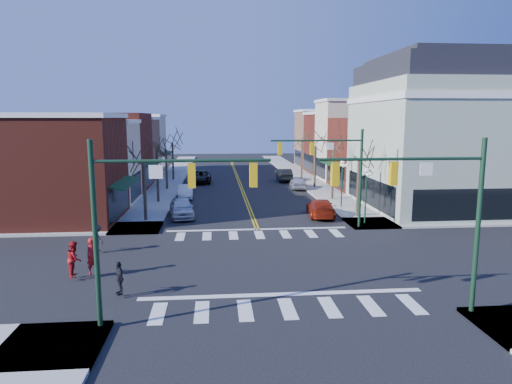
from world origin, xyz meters
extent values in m
plane|color=black|center=(0.00, 0.00, 0.00)|extent=(160.00, 160.00, 0.00)
cube|color=#9E9B93|center=(-8.75, 20.00, 0.07)|extent=(3.50, 70.00, 0.15)
cube|color=#9E9B93|center=(8.75, 20.00, 0.07)|extent=(3.50, 70.00, 0.15)
cube|color=maroon|center=(-15.50, 11.75, 4.00)|extent=(10.00, 8.50, 8.00)
cube|color=beige|center=(-15.50, 19.50, 3.75)|extent=(10.00, 7.00, 7.50)
cube|color=maroon|center=(-15.50, 27.50, 4.25)|extent=(10.00, 9.00, 8.50)
cube|color=#9D7056|center=(-15.50, 35.75, 3.90)|extent=(10.00, 7.50, 7.80)
cube|color=beige|center=(-15.50, 43.50, 4.10)|extent=(10.00, 8.00, 8.20)
cube|color=maroon|center=(15.50, 25.75, 4.00)|extent=(10.00, 8.50, 8.00)
cube|color=beige|center=(15.50, 33.50, 5.00)|extent=(10.00, 7.00, 10.00)
cube|color=maroon|center=(15.50, 41.00, 4.25)|extent=(10.00, 8.00, 8.50)
cube|color=#9D7056|center=(15.50, 49.00, 4.50)|extent=(10.00, 8.00, 9.00)
cube|color=#A0AF98|center=(16.50, 14.50, 5.50)|extent=(12.00, 14.00, 11.00)
cube|color=white|center=(16.50, 14.50, 9.60)|extent=(12.25, 14.25, 0.50)
cube|color=black|center=(16.50, 14.50, 11.90)|extent=(11.40, 13.40, 1.80)
cube|color=black|center=(16.50, 14.50, 13.00)|extent=(9.80, 11.80, 0.60)
cylinder|color=#14331E|center=(-7.40, -7.40, 3.60)|extent=(0.20, 0.20, 7.20)
cylinder|color=#14331E|center=(-4.15, -7.40, 6.40)|extent=(6.50, 0.12, 0.12)
cube|color=gold|center=(-3.83, -7.40, 5.85)|extent=(0.28, 0.28, 0.90)
cube|color=gold|center=(-1.55, -7.40, 5.85)|extent=(0.28, 0.28, 0.90)
cylinder|color=#14331E|center=(7.40, -7.40, 3.60)|extent=(0.20, 0.20, 7.20)
cylinder|color=#14331E|center=(4.15, -7.40, 6.40)|extent=(6.50, 0.12, 0.12)
cube|color=gold|center=(3.83, -7.40, 5.85)|extent=(0.28, 0.28, 0.90)
cube|color=gold|center=(1.55, -7.40, 5.85)|extent=(0.28, 0.28, 0.90)
cylinder|color=#14331E|center=(7.40, 7.40, 3.60)|extent=(0.20, 0.20, 7.20)
cylinder|color=#14331E|center=(4.15, 7.40, 6.40)|extent=(6.50, 0.12, 0.12)
cube|color=gold|center=(3.83, 7.40, 5.85)|extent=(0.28, 0.28, 0.90)
cube|color=gold|center=(1.55, 7.40, 5.85)|extent=(0.28, 0.28, 0.90)
cylinder|color=#14331E|center=(8.20, 8.50, 2.00)|extent=(0.12, 0.12, 4.00)
sphere|color=white|center=(8.20, 8.50, 4.15)|extent=(0.36, 0.36, 0.36)
cylinder|color=#14331E|center=(8.20, 15.00, 2.00)|extent=(0.12, 0.12, 4.00)
sphere|color=white|center=(8.20, 15.00, 4.15)|extent=(0.36, 0.36, 0.36)
cylinder|color=#382B21|center=(-8.40, 11.00, 2.38)|extent=(0.24, 0.24, 4.76)
cylinder|color=#382B21|center=(-8.40, 19.00, 2.52)|extent=(0.24, 0.24, 5.04)
cylinder|color=#382B21|center=(-8.40, 27.00, 2.27)|extent=(0.24, 0.24, 4.55)
cylinder|color=#382B21|center=(-8.40, 35.00, 2.45)|extent=(0.24, 0.24, 4.90)
cylinder|color=#382B21|center=(8.40, 11.00, 2.31)|extent=(0.24, 0.24, 4.62)
cylinder|color=#382B21|center=(8.40, 19.00, 2.59)|extent=(0.24, 0.24, 5.18)
cylinder|color=#382B21|center=(8.40, 27.00, 2.42)|extent=(0.24, 0.24, 4.83)
cylinder|color=#382B21|center=(8.40, 35.00, 2.48)|extent=(0.24, 0.24, 4.97)
imported|color=silver|center=(-5.74, 12.44, 0.79)|extent=(2.46, 4.84, 1.58)
imported|color=white|center=(-5.99, 21.52, 0.66)|extent=(1.53, 4.06, 1.32)
imported|color=black|center=(-4.80, 32.45, 0.75)|extent=(2.57, 5.41, 1.49)
imported|color=maroon|center=(5.57, 11.74, 0.72)|extent=(2.52, 5.12, 1.43)
imported|color=silver|center=(6.40, 26.45, 0.73)|extent=(2.14, 4.44, 1.46)
imported|color=black|center=(5.81, 33.22, 0.79)|extent=(1.79, 4.83, 1.58)
imported|color=#A81116|center=(-9.18, -1.37, 1.07)|extent=(0.79, 0.78, 1.85)
imported|color=#A91216|center=(-10.00, -1.66, 1.04)|extent=(0.77, 0.94, 1.78)
imported|color=black|center=(-7.30, -4.29, 0.91)|extent=(0.73, 0.96, 1.52)
imported|color=black|center=(-10.00, 2.82, 0.93)|extent=(1.10, 1.13, 1.55)
camera|label=1|loc=(-2.95, -24.18, 7.92)|focal=32.00mm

